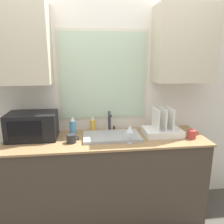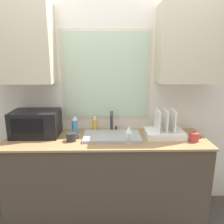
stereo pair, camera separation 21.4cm
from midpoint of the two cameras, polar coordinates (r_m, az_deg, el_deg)
name	(u,v)px [view 1 (the left image)]	position (r m, az deg, el deg)	size (l,w,h in m)	color
countertop	(106,178)	(2.45, -4.08, -16.80)	(2.04, 0.62, 0.91)	#42382D
wall_back	(103,84)	(2.40, -4.85, 7.33)	(6.00, 0.38, 2.60)	silver
sink_basin	(112,136)	(2.25, -2.84, -6.39)	(0.58, 0.34, 0.03)	#9EA0A5
faucet	(110,120)	(2.38, -3.08, -2.20)	(0.08, 0.15, 0.23)	#333338
microwave	(33,126)	(2.37, -22.52, -3.37)	(0.48, 0.32, 0.27)	black
dish_rack	(162,129)	(2.35, 10.49, -4.53)	(0.39, 0.28, 0.29)	white
spray_bottle	(73,126)	(2.37, -12.80, -3.59)	(0.06, 0.06, 0.20)	#4C99D8
soap_bottle	(93,125)	(2.41, -7.61, -3.55)	(0.06, 0.06, 0.17)	gold
mug_near_sink	(71,139)	(2.17, -13.39, -6.84)	(0.12, 0.09, 0.08)	#262628
wine_glass	(130,130)	(2.09, 1.77, -4.68)	(0.07, 0.07, 0.17)	silver
mug_by_rack	(192,134)	(2.32, 17.63, -5.62)	(0.12, 0.09, 0.09)	#A53833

